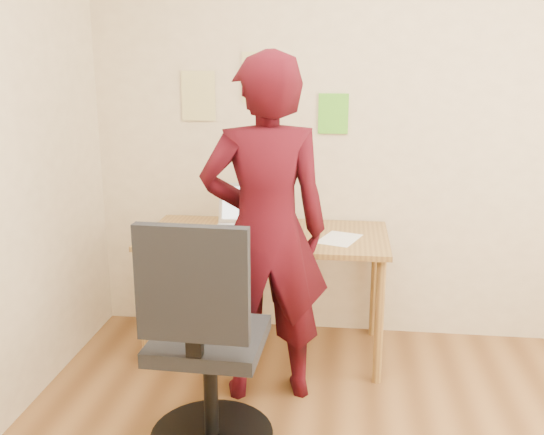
# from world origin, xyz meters

# --- Properties ---
(room) EXTENTS (3.58, 3.58, 2.78)m
(room) POSITION_xyz_m (0.00, 0.00, 1.35)
(room) COLOR brown
(room) RESTS_ON ground
(desk) EXTENTS (1.40, 0.70, 0.74)m
(desk) POSITION_xyz_m (-0.62, 1.38, 0.65)
(desk) COLOR olive
(desk) RESTS_ON ground
(laptop) EXTENTS (0.36, 0.32, 0.25)m
(laptop) POSITION_xyz_m (-0.76, 1.46, 0.79)
(laptop) COLOR silver
(laptop) RESTS_ON desk
(paper_sheet) EXTENTS (0.27, 0.32, 0.00)m
(paper_sheet) POSITION_xyz_m (-0.20, 1.32, 0.74)
(paper_sheet) COLOR white
(paper_sheet) RESTS_ON desk
(phone) EXTENTS (0.08, 0.13, 0.01)m
(phone) POSITION_xyz_m (-0.38, 1.17, 0.74)
(phone) COLOR black
(phone) RESTS_ON desk
(wall_note_left) EXTENTS (0.21, 0.00, 0.30)m
(wall_note_left) POSITION_xyz_m (-1.09, 1.74, 1.50)
(wall_note_left) COLOR #D7CB81
(wall_note_left) RESTS_ON room
(wall_note_mid) EXTENTS (0.21, 0.00, 0.30)m
(wall_note_mid) POSITION_xyz_m (-0.71, 1.74, 1.61)
(wall_note_mid) COLOR #D7CB81
(wall_note_mid) RESTS_ON room
(wall_note_right) EXTENTS (0.18, 0.00, 0.24)m
(wall_note_right) POSITION_xyz_m (-0.26, 1.74, 1.40)
(wall_note_right) COLOR #5BC12B
(wall_note_right) RESTS_ON room
(office_chair) EXTENTS (0.57, 0.57, 1.10)m
(office_chair) POSITION_xyz_m (-0.76, 0.39, 0.47)
(office_chair) COLOR black
(office_chair) RESTS_ON ground
(person) EXTENTS (0.72, 0.56, 1.76)m
(person) POSITION_xyz_m (-0.56, 0.91, 0.88)
(person) COLOR #3A070F
(person) RESTS_ON ground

